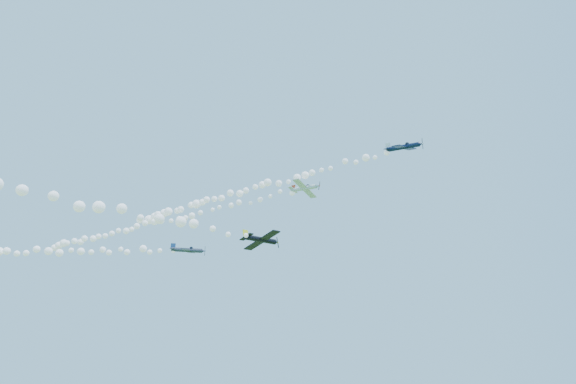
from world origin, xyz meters
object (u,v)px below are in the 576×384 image
(plane_white, at_px, (305,188))
(plane_grey, at_px, (188,250))
(plane_black, at_px, (261,240))
(plane_navy, at_px, (404,147))

(plane_white, bearing_deg, plane_grey, -165.04)
(plane_white, height_order, plane_black, plane_white)
(plane_grey, bearing_deg, plane_navy, -28.17)
(plane_navy, bearing_deg, plane_black, -124.34)
(plane_white, distance_m, plane_black, 27.90)
(plane_white, height_order, plane_grey, plane_white)
(plane_navy, bearing_deg, plane_white, 178.47)
(plane_grey, bearing_deg, plane_white, -19.16)
(plane_grey, distance_m, plane_black, 34.76)
(plane_black, bearing_deg, plane_navy, -23.57)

